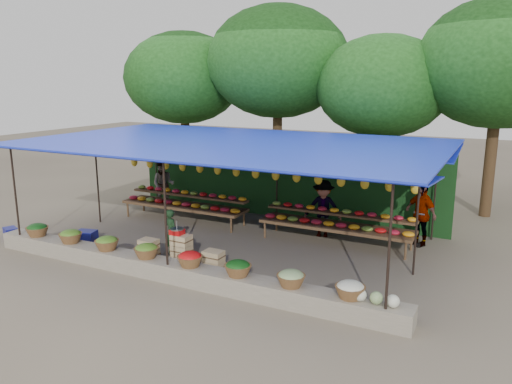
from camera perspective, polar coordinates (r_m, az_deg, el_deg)
The scene contains 16 objects.
ground at distance 13.73m, azimuth -2.72°, elevation -5.98°, with size 60.00×60.00×0.00m, color brown.
stone_curb at distance 11.51m, azimuth -9.59°, elevation -8.89°, with size 10.60×0.55×0.40m, color #726B5B.
stall_canopy at distance 13.17m, azimuth -2.72°, elevation 5.22°, with size 10.80×6.60×2.82m.
produce_baskets at distance 11.43m, azimuth -10.06°, elevation -7.10°, with size 8.98×0.58×0.34m.
netting_backdrop at distance 16.13m, azimuth 2.77°, elevation 1.46°, with size 10.60×0.06×2.50m, color #184419.
tree_row at distance 18.37m, azimuth 8.23°, elevation 13.56°, with size 16.51×5.50×7.12m.
fruit_table_left at distance 15.95m, azimuth -8.14°, elevation -1.16°, with size 4.21×0.95×0.93m.
fruit_table_right at distance 13.78m, azimuth 9.21°, elevation -3.43°, with size 4.21×0.95×0.93m.
crate_counter at distance 12.27m, azimuth -8.60°, elevation -6.90°, with size 2.36×0.35×0.77m.
weighing_scale at distance 12.15m, azimuth -9.02°, elevation -4.43°, with size 0.32×0.32×0.34m.
vendor_seated at distance 12.91m, azimuth -9.64°, elevation -4.56°, with size 0.44×0.29×1.21m, color #163218.
customer_left at distance 17.72m, azimuth -10.52°, elevation 0.85°, with size 0.79×0.62×1.63m, color slate.
customer_mid at distance 14.31m, azimuth 7.67°, elevation -1.87°, with size 1.06×0.61×1.64m, color slate.
customer_right at distance 14.13m, azimuth 18.28°, elevation -2.37°, with size 1.03×0.43×1.75m, color slate.
blue_crate_front at distance 15.97m, azimuth -26.26°, elevation -4.14°, with size 0.44×0.31×0.26m, color navy.
blue_crate_back at distance 14.64m, azimuth -18.83°, elevation -4.82°, with size 0.53×0.38×0.32m, color navy.
Camera 1 is at (6.46, -11.29, 4.41)m, focal length 35.00 mm.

